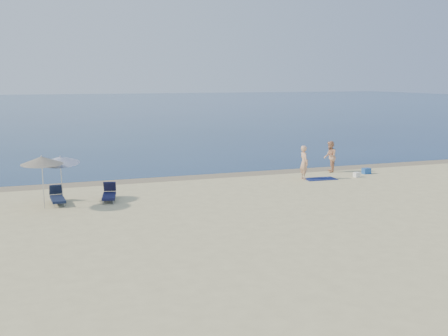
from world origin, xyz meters
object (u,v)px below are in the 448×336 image
object	(u,v)px
person_left	(304,162)
blue_cooler	(366,171)
person_right	(330,157)
umbrella_near	(60,160)

from	to	relation	value
person_left	blue_cooler	distance (m)	4.31
person_left	blue_cooler	xyz separation A→B (m)	(4.23, 0.33, -0.76)
person_right	umbrella_near	xyz separation A→B (m)	(-15.36, -2.77, 0.96)
person_left	person_right	distance (m)	2.98
person_right	blue_cooler	xyz separation A→B (m)	(1.68, -1.24, -0.75)
person_left	umbrella_near	world-z (taller)	umbrella_near
blue_cooler	person_right	bearing A→B (deg)	138.55
person_left	person_right	size ratio (longest dim) A/B	1.01
person_left	person_right	world-z (taller)	person_left
person_left	umbrella_near	size ratio (longest dim) A/B	0.85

